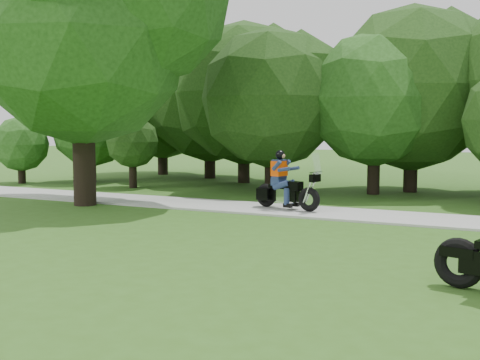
% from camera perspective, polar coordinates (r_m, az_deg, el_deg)
% --- Properties ---
extents(ground, '(100.00, 100.00, 0.00)m').
position_cam_1_polar(ground, '(8.40, 12.47, -11.85)').
color(ground, '#335C1A').
rests_on(ground, ground).
extents(walkway, '(60.00, 2.20, 0.06)m').
position_cam_1_polar(walkway, '(16.11, 19.32, -3.71)').
color(walkway, '#AAAAA5').
rests_on(walkway, ground).
extents(big_tree_west, '(8.64, 6.56, 9.96)m').
position_cam_1_polar(big_tree_west, '(19.50, -14.24, 14.83)').
color(big_tree_west, black).
rests_on(big_tree_west, ground).
extents(touring_motorcycle, '(2.18, 1.04, 1.68)m').
position_cam_1_polar(touring_motorcycle, '(17.22, 4.12, -0.72)').
color(touring_motorcycle, black).
rests_on(touring_motorcycle, walkway).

